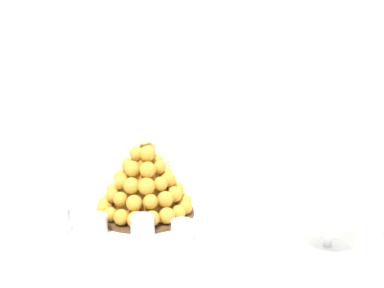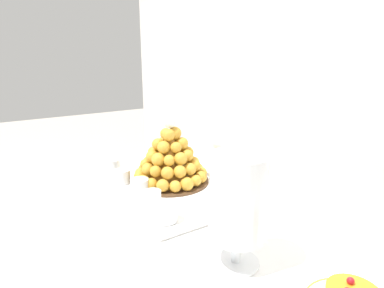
{
  "view_description": "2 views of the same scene",
  "coord_description": "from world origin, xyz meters",
  "px_view_note": "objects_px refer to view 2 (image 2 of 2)",
  "views": [
    {
      "loc": [
        0.09,
        -1.09,
        1.27
      ],
      "look_at": [
        -0.14,
        0.06,
        0.99
      ],
      "focal_mm": 43.54,
      "sensor_mm": 36.0,
      "label": 1
    },
    {
      "loc": [
        0.68,
        -0.46,
        1.23
      ],
      "look_at": [
        -0.04,
        0.01,
        0.99
      ],
      "focal_mm": 30.57,
      "sensor_mm": 36.0,
      "label": 2
    }
  ],
  "objects_px": {
    "dessert_cup_mid_left": "(122,177)",
    "macaron_goblet": "(238,199)",
    "dessert_cup_centre": "(139,187)",
    "dessert_cup_mid_right": "(152,199)",
    "creme_brulee_ramekin": "(144,167)",
    "dessert_cup_left": "(114,168)",
    "croquembouche": "(170,158)",
    "serving_tray": "(167,187)",
    "wine_glass": "(222,144)",
    "dessert_cup_right": "(166,213)"
  },
  "relations": [
    {
      "from": "dessert_cup_left",
      "to": "croquembouche",
      "type": "bearing_deg",
      "value": 39.2
    },
    {
      "from": "serving_tray",
      "to": "wine_glass",
      "type": "distance_m",
      "value": 0.28
    },
    {
      "from": "creme_brulee_ramekin",
      "to": "serving_tray",
      "type": "bearing_deg",
      "value": 0.99
    },
    {
      "from": "croquembouche",
      "to": "dessert_cup_mid_left",
      "type": "xyz_separation_m",
      "value": [
        -0.08,
        -0.15,
        -0.06
      ]
    },
    {
      "from": "dessert_cup_left",
      "to": "macaron_goblet",
      "type": "xyz_separation_m",
      "value": [
        0.66,
        0.04,
        0.12
      ]
    },
    {
      "from": "dessert_cup_left",
      "to": "dessert_cup_mid_left",
      "type": "height_order",
      "value": "dessert_cup_left"
    },
    {
      "from": "croquembouche",
      "to": "dessert_cup_left",
      "type": "distance_m",
      "value": 0.24
    },
    {
      "from": "serving_tray",
      "to": "dessert_cup_centre",
      "type": "height_order",
      "value": "dessert_cup_centre"
    },
    {
      "from": "dessert_cup_mid_left",
      "to": "dessert_cup_left",
      "type": "bearing_deg",
      "value": 177.54
    },
    {
      "from": "macaron_goblet",
      "to": "wine_glass",
      "type": "bearing_deg",
      "value": 145.25
    },
    {
      "from": "macaron_goblet",
      "to": "dessert_cup_left",
      "type": "bearing_deg",
      "value": -176.23
    },
    {
      "from": "creme_brulee_ramekin",
      "to": "wine_glass",
      "type": "height_order",
      "value": "wine_glass"
    },
    {
      "from": "dessert_cup_left",
      "to": "macaron_goblet",
      "type": "relative_size",
      "value": 0.23
    },
    {
      "from": "dessert_cup_mid_left",
      "to": "macaron_goblet",
      "type": "bearing_deg",
      "value": 4.85
    },
    {
      "from": "croquembouche",
      "to": "macaron_goblet",
      "type": "distance_m",
      "value": 0.49
    },
    {
      "from": "macaron_goblet",
      "to": "wine_glass",
      "type": "height_order",
      "value": "macaron_goblet"
    },
    {
      "from": "dessert_cup_centre",
      "to": "macaron_goblet",
      "type": "xyz_separation_m",
      "value": [
        0.44,
        0.03,
        0.13
      ]
    },
    {
      "from": "dessert_cup_centre",
      "to": "macaron_goblet",
      "type": "bearing_deg",
      "value": 4.31
    },
    {
      "from": "dessert_cup_mid_right",
      "to": "creme_brulee_ramekin",
      "type": "distance_m",
      "value": 0.31
    },
    {
      "from": "croquembouche",
      "to": "dessert_cup_mid_left",
      "type": "relative_size",
      "value": 4.81
    },
    {
      "from": "dessert_cup_mid_left",
      "to": "macaron_goblet",
      "type": "height_order",
      "value": "macaron_goblet"
    },
    {
      "from": "croquembouche",
      "to": "dessert_cup_mid_right",
      "type": "xyz_separation_m",
      "value": [
        0.14,
        -0.14,
        -0.07
      ]
    },
    {
      "from": "croquembouche",
      "to": "macaron_goblet",
      "type": "relative_size",
      "value": 1.06
    },
    {
      "from": "creme_brulee_ramekin",
      "to": "dessert_cup_mid_left",
      "type": "bearing_deg",
      "value": -58.1
    },
    {
      "from": "dessert_cup_right",
      "to": "wine_glass",
      "type": "relative_size",
      "value": 0.41
    },
    {
      "from": "macaron_goblet",
      "to": "dessert_cup_right",
      "type": "bearing_deg",
      "value": -169.32
    },
    {
      "from": "dessert_cup_centre",
      "to": "dessert_cup_mid_right",
      "type": "xyz_separation_m",
      "value": [
        0.1,
        -0.0,
        -0.0
      ]
    },
    {
      "from": "creme_brulee_ramekin",
      "to": "wine_glass",
      "type": "xyz_separation_m",
      "value": [
        0.15,
        0.26,
        0.09
      ]
    },
    {
      "from": "creme_brulee_ramekin",
      "to": "wine_glass",
      "type": "distance_m",
      "value": 0.32
    },
    {
      "from": "serving_tray",
      "to": "dessert_cup_mid_right",
      "type": "bearing_deg",
      "value": -45.37
    },
    {
      "from": "dessert_cup_mid_right",
      "to": "dessert_cup_mid_left",
      "type": "bearing_deg",
      "value": -177.11
    },
    {
      "from": "dessert_cup_mid_right",
      "to": "macaron_goblet",
      "type": "distance_m",
      "value": 0.37
    },
    {
      "from": "dessert_cup_mid_right",
      "to": "dessert_cup_right",
      "type": "relative_size",
      "value": 0.86
    },
    {
      "from": "dessert_cup_left",
      "to": "dessert_cup_right",
      "type": "distance_m",
      "value": 0.42
    },
    {
      "from": "dessert_cup_right",
      "to": "macaron_goblet",
      "type": "bearing_deg",
      "value": 10.68
    },
    {
      "from": "serving_tray",
      "to": "dessert_cup_mid_left",
      "type": "distance_m",
      "value": 0.16
    },
    {
      "from": "dessert_cup_centre",
      "to": "creme_brulee_ramekin",
      "type": "xyz_separation_m",
      "value": [
        -0.19,
        0.1,
        -0.01
      ]
    },
    {
      "from": "dessert_cup_mid_left",
      "to": "macaron_goblet",
      "type": "distance_m",
      "value": 0.58
    },
    {
      "from": "dessert_cup_mid_left",
      "to": "dessert_cup_right",
      "type": "height_order",
      "value": "same"
    },
    {
      "from": "croquembouche",
      "to": "wine_glass",
      "type": "height_order",
      "value": "croquembouche"
    },
    {
      "from": "dessert_cup_left",
      "to": "creme_brulee_ramekin",
      "type": "distance_m",
      "value": 0.12
    },
    {
      "from": "serving_tray",
      "to": "dessert_cup_right",
      "type": "xyz_separation_m",
      "value": [
        0.21,
        -0.12,
        0.03
      ]
    },
    {
      "from": "croquembouche",
      "to": "dessert_cup_right",
      "type": "xyz_separation_m",
      "value": [
        0.24,
        -0.15,
        -0.06
      ]
    },
    {
      "from": "croquembouche",
      "to": "dessert_cup_mid_right",
      "type": "relative_size",
      "value": 4.94
    },
    {
      "from": "dessert_cup_mid_right",
      "to": "creme_brulee_ramekin",
      "type": "relative_size",
      "value": 0.63
    },
    {
      "from": "serving_tray",
      "to": "dessert_cup_mid_left",
      "type": "xyz_separation_m",
      "value": [
        -0.11,
        -0.12,
        0.03
      ]
    },
    {
      "from": "dessert_cup_left",
      "to": "dessert_cup_mid_right",
      "type": "bearing_deg",
      "value": 1.22
    },
    {
      "from": "dessert_cup_mid_right",
      "to": "serving_tray",
      "type": "bearing_deg",
      "value": 134.63
    },
    {
      "from": "serving_tray",
      "to": "wine_glass",
      "type": "relative_size",
      "value": 3.66
    },
    {
      "from": "macaron_goblet",
      "to": "wine_glass",
      "type": "distance_m",
      "value": 0.58
    }
  ]
}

